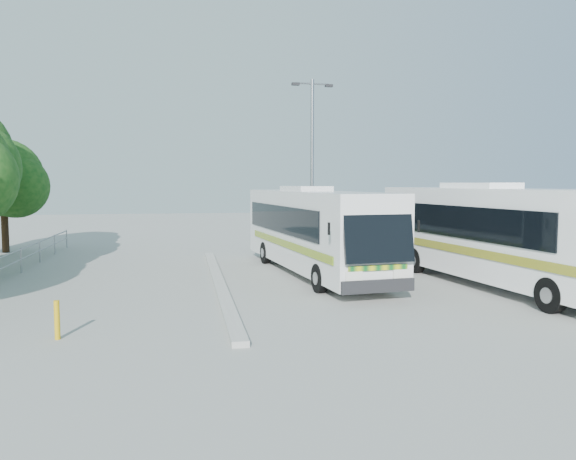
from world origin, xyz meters
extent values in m
plane|color=gray|center=(0.00, 0.00, 0.00)|extent=(100.00, 100.00, 0.00)
cube|color=#B2B2AD|center=(-2.30, 2.00, 0.07)|extent=(0.40, 16.00, 0.15)
cylinder|color=gray|center=(-10.00, 4.00, 0.95)|extent=(0.06, 22.00, 0.06)
cylinder|color=gray|center=(-10.00, 4.00, 0.55)|extent=(0.06, 22.00, 0.06)
cylinder|color=gray|center=(-10.00, 14.00, 0.50)|extent=(0.06, 0.06, 1.00)
cylinder|color=#382314|center=(-12.70, 13.30, 1.39)|extent=(0.36, 0.36, 2.77)
sphere|color=#113E11|center=(-12.70, 13.30, 3.91)|extent=(4.03, 4.03, 4.03)
sphere|color=#113E11|center=(-11.94, 12.80, 3.46)|extent=(3.28, 3.28, 3.28)
cube|color=silver|center=(1.56, 3.65, 1.82)|extent=(3.70, 11.84, 2.96)
cube|color=black|center=(2.21, -2.17, 2.18)|extent=(2.27, 0.69, 1.88)
cube|color=black|center=(0.27, 4.09, 2.18)|extent=(1.08, 9.26, 1.07)
cube|color=black|center=(2.72, 4.36, 2.18)|extent=(1.08, 9.26, 1.07)
cube|color=#0B531E|center=(0.36, 3.22, 1.26)|extent=(1.15, 10.03, 0.27)
cylinder|color=black|center=(0.89, -0.24, 0.49)|extent=(0.40, 1.00, 0.97)
cylinder|color=black|center=(3.07, 0.01, 0.49)|extent=(0.40, 1.00, 0.97)
cylinder|color=black|center=(0.10, 6.80, 0.49)|extent=(0.40, 1.00, 0.97)
cylinder|color=black|center=(2.28, 7.05, 0.49)|extent=(0.40, 1.00, 0.97)
cube|color=white|center=(7.23, -0.19, 1.89)|extent=(3.86, 12.32, 3.08)
cube|color=black|center=(5.89, 0.27, 2.27)|extent=(1.13, 9.64, 1.11)
cube|color=black|center=(8.43, 0.55, 2.27)|extent=(1.13, 9.64, 1.11)
cube|color=#0E662C|center=(5.98, -0.64, 1.31)|extent=(1.20, 10.44, 0.28)
cylinder|color=black|center=(6.53, -4.23, 0.50)|extent=(0.41, 1.04, 1.01)
cylinder|color=black|center=(5.71, 3.09, 0.50)|extent=(0.41, 1.04, 1.01)
cylinder|color=black|center=(7.98, 3.34, 0.50)|extent=(0.41, 1.04, 1.01)
cylinder|color=gray|center=(2.97, 10.02, 4.41)|extent=(0.19, 0.19, 8.83)
cylinder|color=gray|center=(2.97, 10.02, 8.61)|extent=(1.77, 0.24, 0.09)
cube|color=black|center=(2.09, 9.94, 8.55)|extent=(0.40, 0.23, 0.13)
cube|color=black|center=(3.85, 10.09, 8.55)|extent=(0.40, 0.23, 0.13)
cylinder|color=#CC9C0C|center=(-6.42, -4.52, 0.46)|extent=(0.15, 0.15, 0.91)
camera|label=1|loc=(-3.48, -18.05, 3.63)|focal=35.00mm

